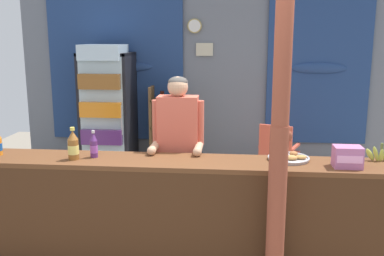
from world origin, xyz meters
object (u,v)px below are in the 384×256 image
(timber_post, at_px, (280,133))
(stall_counter, at_px, (186,204))
(bottle_shelf_rack, at_px, (167,129))
(banana_bunch, at_px, (382,154))
(shopkeeper, at_px, (178,140))
(soda_bottle_grape_soda, at_px, (94,146))
(plastic_lawn_chair, at_px, (278,152))
(drink_fridge, at_px, (107,105))
(pastry_tray, at_px, (288,157))
(soda_bottle_iced_tea, at_px, (73,146))
(snack_box_wafer, at_px, (347,157))

(timber_post, bearing_deg, stall_counter, 158.80)
(bottle_shelf_rack, distance_m, banana_bunch, 3.18)
(shopkeeper, relative_size, banana_bunch, 5.86)
(bottle_shelf_rack, relative_size, soda_bottle_grape_soda, 5.26)
(bottle_shelf_rack, relative_size, plastic_lawn_chair, 1.46)
(timber_post, relative_size, plastic_lawn_chair, 3.02)
(bottle_shelf_rack, height_order, shopkeeper, shopkeeper)
(drink_fridge, distance_m, pastry_tray, 3.11)
(timber_post, bearing_deg, bottle_shelf_rack, 114.26)
(timber_post, distance_m, drink_fridge, 3.39)
(soda_bottle_iced_tea, bearing_deg, plastic_lawn_chair, 46.08)
(shopkeeper, distance_m, soda_bottle_iced_tea, 0.96)
(snack_box_wafer, distance_m, pastry_tray, 0.48)
(shopkeeper, xyz_separation_m, soda_bottle_grape_soda, (-0.69, -0.38, 0.02))
(plastic_lawn_chair, distance_m, soda_bottle_iced_tea, 2.83)
(soda_bottle_grape_soda, bearing_deg, stall_counter, -8.85)
(drink_fridge, distance_m, banana_bunch, 3.68)
(timber_post, xyz_separation_m, pastry_tray, (0.13, 0.49, -0.32))
(plastic_lawn_chair, height_order, pastry_tray, pastry_tray)
(drink_fridge, height_order, snack_box_wafer, drink_fridge)
(timber_post, relative_size, drink_fridge, 1.41)
(stall_counter, xyz_separation_m, plastic_lawn_chair, (0.96, 2.05, -0.06))
(pastry_tray, distance_m, banana_bunch, 0.78)
(plastic_lawn_chair, height_order, shopkeeper, shopkeeper)
(bottle_shelf_rack, bearing_deg, shopkeeper, -78.40)
(drink_fridge, bearing_deg, soda_bottle_grape_soda, -76.58)
(soda_bottle_iced_tea, distance_m, soda_bottle_grape_soda, 0.17)
(soda_bottle_grape_soda, height_order, snack_box_wafer, soda_bottle_grape_soda)
(timber_post, xyz_separation_m, plastic_lawn_chair, (0.23, 2.33, -0.75))
(soda_bottle_iced_tea, bearing_deg, bottle_shelf_rack, 80.31)
(bottle_shelf_rack, height_order, snack_box_wafer, bottle_shelf_rack)
(pastry_tray, xyz_separation_m, banana_bunch, (0.78, 0.04, 0.04))
(plastic_lawn_chair, bearing_deg, pastry_tray, -93.11)
(drink_fridge, bearing_deg, timber_post, -52.07)
(shopkeeper, xyz_separation_m, pastry_tray, (0.99, -0.30, -0.06))
(timber_post, xyz_separation_m, banana_bunch, (0.91, 0.53, -0.28))
(plastic_lawn_chair, height_order, soda_bottle_iced_tea, soda_bottle_iced_tea)
(stall_counter, height_order, soda_bottle_grape_soda, soda_bottle_grape_soda)
(plastic_lawn_chair, height_order, banana_bunch, banana_bunch)
(shopkeeper, distance_m, snack_box_wafer, 1.51)
(pastry_tray, bearing_deg, timber_post, -105.36)
(drink_fridge, height_order, shopkeeper, drink_fridge)
(plastic_lawn_chair, relative_size, soda_bottle_iced_tea, 3.07)
(soda_bottle_iced_tea, distance_m, pastry_tray, 1.84)
(stall_counter, relative_size, plastic_lawn_chair, 4.26)
(snack_box_wafer, bearing_deg, stall_counter, -178.62)
(timber_post, bearing_deg, pastry_tray, 74.64)
(snack_box_wafer, bearing_deg, banana_bunch, 32.60)
(plastic_lawn_chair, relative_size, pastry_tray, 2.44)
(drink_fridge, height_order, soda_bottle_iced_tea, drink_fridge)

